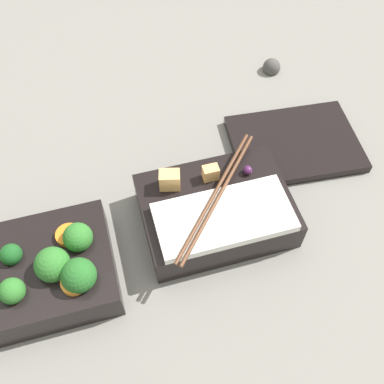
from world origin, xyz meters
TOP-DOWN VIEW (x-y plane):
  - ground_plane at (0.00, 0.00)m, footprint 3.00×3.00m
  - bento_tray_vegetable at (-0.13, -0.02)m, footprint 0.20×0.15m
  - bento_tray_rice at (0.12, 0.01)m, footprint 0.20×0.18m
  - bento_lid at (0.28, 0.11)m, footprint 0.21×0.16m
  - pebble_0 at (0.31, 0.29)m, footprint 0.03×0.03m

SIDE VIEW (x-z plane):
  - ground_plane at x=0.00m, z-range 0.00..0.00m
  - bento_lid at x=0.28m, z-range 0.00..0.02m
  - pebble_0 at x=0.31m, z-range -0.01..0.02m
  - bento_tray_rice at x=0.12m, z-range -0.01..0.07m
  - bento_tray_vegetable at x=-0.13m, z-range -0.01..0.08m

